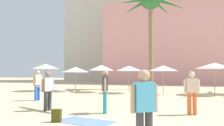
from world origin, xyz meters
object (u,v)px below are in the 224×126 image
object	(u,v)px
cafe_umbrella_2	(129,68)
person_near_left	(105,89)
cafe_umbrella_0	(101,68)
person_mid_center	(37,84)
person_near_right	(192,91)
cafe_umbrella_4	(46,66)
cafe_umbrella_6	(76,70)
backpack	(57,116)
beach_towel	(85,122)
person_mid_right	(144,107)
palm_tree_left	(151,6)
person_mid_left	(49,89)
cafe_umbrella_3	(214,66)
cafe_umbrella_5	(163,68)

from	to	relation	value
cafe_umbrella_2	person_near_left	distance (m)	9.40
cafe_umbrella_0	person_mid_center	world-z (taller)	cafe_umbrella_0
cafe_umbrella_2	person_near_right	size ratio (longest dim) A/B	1.31
cafe_umbrella_4	person_near_right	xyz separation A→B (m)	(12.09, -8.39, -1.26)
cafe_umbrella_6	backpack	distance (m)	12.98
beach_towel	person_mid_center	bearing A→B (deg)	138.21
person_near_left	person_mid_right	bearing A→B (deg)	-79.88
cafe_umbrella_2	person_near_right	bearing A→B (deg)	-62.00
palm_tree_left	beach_towel	bearing A→B (deg)	-89.42
cafe_umbrella_2	person_near_right	world-z (taller)	cafe_umbrella_2
person_mid_left	person_near_right	size ratio (longest dim) A/B	1.68
palm_tree_left	person_mid_left	distance (m)	16.46
cafe_umbrella_2	person_near_left	bearing A→B (deg)	-82.19
person_near_right	person_mid_right	xyz separation A→B (m)	(-1.01, -4.70, 0.01)
palm_tree_left	cafe_umbrella_2	size ratio (longest dim) A/B	4.64
cafe_umbrella_6	person_mid_center	world-z (taller)	cafe_umbrella_6
person_near_right	backpack	bearing A→B (deg)	115.56
cafe_umbrella_2	cafe_umbrella_4	distance (m)	7.55
beach_towel	person_near_left	distance (m)	1.94
backpack	person_near_right	world-z (taller)	person_near_right
cafe_umbrella_6	person_mid_right	bearing A→B (deg)	-58.39
cafe_umbrella_4	person_near_left	distance (m)	12.73
cafe_umbrella_2	cafe_umbrella_4	world-z (taller)	cafe_umbrella_4
palm_tree_left	person_mid_left	xyz separation A→B (m)	(-2.27, -14.51, -7.42)
cafe_umbrella_3	person_near_left	xyz separation A→B (m)	(-5.03, -9.68, -1.18)
cafe_umbrella_5	person_near_left	bearing A→B (deg)	-99.21
cafe_umbrella_2	backpack	world-z (taller)	cafe_umbrella_2
cafe_umbrella_0	person_mid_right	bearing A→B (deg)	-66.16
cafe_umbrella_6	person_mid_center	xyz separation A→B (m)	(1.05, -6.93, -0.92)
person_mid_center	cafe_umbrella_4	bearing A→B (deg)	-39.23
person_mid_right	palm_tree_left	bearing A→B (deg)	153.34
person_near_right	cafe_umbrella_4	bearing A→B (deg)	47.94
person_mid_center	cafe_umbrella_3	bearing A→B (deg)	-125.46
cafe_umbrella_4	cafe_umbrella_5	xyz separation A→B (m)	(10.25, -0.23, -0.22)
cafe_umbrella_3	person_mid_right	bearing A→B (deg)	-101.45
beach_towel	person_near_right	world-z (taller)	person_near_right
beach_towel	backpack	distance (m)	0.93
person_near_right	person_near_left	xyz separation A→B (m)	(-3.27, -0.71, 0.04)
person_near_left	palm_tree_left	bearing A→B (deg)	71.63
palm_tree_left	person_near_left	world-z (taller)	palm_tree_left
cafe_umbrella_0	cafe_umbrella_4	xyz separation A→B (m)	(-5.14, -0.34, 0.14)
cafe_umbrella_3	person_mid_left	bearing A→B (deg)	-127.95
cafe_umbrella_5	cafe_umbrella_2	bearing A→B (deg)	171.90
palm_tree_left	person_mid_right	bearing A→B (deg)	-82.22
cafe_umbrella_6	person_mid_right	distance (m)	16.15
person_mid_left	person_near_left	bearing A→B (deg)	23.20
cafe_umbrella_5	person_mid_right	distance (m)	12.93
cafe_umbrella_4	cafe_umbrella_6	bearing A→B (deg)	13.68
cafe_umbrella_0	cafe_umbrella_6	xyz separation A→B (m)	(-2.51, 0.30, -0.14)
cafe_umbrella_4	person_mid_left	distance (m)	11.15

